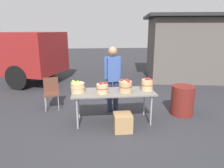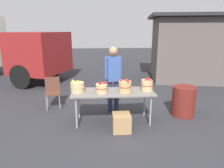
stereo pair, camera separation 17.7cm
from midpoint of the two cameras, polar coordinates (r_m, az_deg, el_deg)
ground_plane at (r=4.94m, az=-0.67°, el=-10.48°), size 40.00×40.00×0.00m
market_table at (r=4.68m, az=-0.69°, el=-2.67°), size 1.90×0.76×0.75m
apple_basket_green_0 at (r=4.66m, az=-10.82°, el=-0.87°), size 0.33×0.33×0.28m
apple_basket_red_0 at (r=4.54m, az=-3.86°, el=-1.14°), size 0.28×0.28×0.26m
apple_basket_red_1 at (r=4.59m, az=2.75°, el=-0.65°), size 0.31×0.31×0.31m
apple_basket_red_2 at (r=4.78m, az=8.91°, el=-0.14°), size 0.29×0.29×0.31m
vendor_adult at (r=5.21m, az=-0.77°, el=2.74°), size 0.45×0.28×1.73m
food_kiosk at (r=9.47m, az=19.48°, el=9.73°), size 3.94×3.44×2.74m
folding_chair at (r=5.82m, az=-17.68°, el=-1.84°), size 0.46×0.46×0.86m
trash_barrel at (r=5.47m, az=18.46°, el=-4.41°), size 0.57×0.57×0.76m
produce_crate at (r=4.44m, az=1.90°, el=-10.82°), size 0.39×0.39×0.39m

